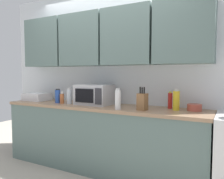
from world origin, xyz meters
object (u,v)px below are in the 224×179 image
Objects in this scene: bottle_white_jar at (118,99)px; bowl_ceramic_small at (194,107)px; bottle_spice_jar at (62,98)px; bottle_blue_cleaner at (58,96)px; microwave at (94,95)px; bottle_yellow_mustard at (176,100)px; knife_block at (142,101)px; dish_rack at (37,97)px; bottle_red_sauce at (170,101)px; bottle_clear_tall at (69,96)px.

bottle_white_jar reaches higher than bowl_ceramic_small.
bottle_blue_cleaner is at bearing 169.26° from bottle_spice_jar.
bottle_blue_cleaner is at bearing -168.93° from microwave.
bottle_white_jar is at bearing -157.61° from bottle_yellow_mustard.
knife_block is 0.40m from bottle_yellow_mustard.
knife_block is at bearing -0.72° from bottle_spice_jar.
microwave is 2.29× the size of bottle_blue_cleaner.
dish_rack is 1.37× the size of knife_block.
microwave is 2.83× the size of bottle_spice_jar.
bottle_white_jar reaches higher than bottle_red_sauce.
bowl_ceramic_small is at bearing 7.24° from bottle_spice_jar.
dish_rack is 1.79× the size of bottle_red_sauce.
bottle_clear_tall is 0.85m from bottle_white_jar.
bottle_blue_cleaner is 1.62m from bottle_red_sauce.
bottle_yellow_mustard is at bearing 1.59° from dish_rack.
bowl_ceramic_small is at bearing 23.70° from knife_block.
bottle_yellow_mustard is (1.48, 0.14, 0.01)m from bottle_clear_tall.
bottle_red_sauce is 0.85× the size of bottle_yellow_mustard.
bottle_spice_jar is (-1.24, 0.02, -0.03)m from knife_block.
bottle_yellow_mustard is (1.70, 0.15, 0.02)m from bottle_blue_cleaner.
bottle_blue_cleaner is (-1.34, 0.03, -0.00)m from knife_block.
knife_block reaches higher than bottle_spice_jar.
dish_rack is 1.65× the size of bottle_clear_tall.
bowl_ceramic_small is (2.41, 0.13, -0.02)m from dish_rack.
microwave reaches higher than bottle_clear_tall.
bottle_red_sauce is (1.03, 0.13, -0.04)m from microwave.
bottle_spice_jar is 1.81m from bowl_ceramic_small.
bottle_yellow_mustard is (2.21, 0.06, 0.06)m from dish_rack.
bottle_yellow_mustard is (1.60, 0.16, 0.04)m from bottle_spice_jar.
bottle_white_jar is at bearing -158.61° from bowl_ceramic_small.
knife_block is at bearing -153.37° from bottle_yellow_mustard.
bowl_ceramic_small is (0.20, 0.06, -0.08)m from bottle_yellow_mustard.
knife_block reaches higher than bottle_white_jar.
bottle_blue_cleaner is (-0.57, -0.11, -0.04)m from microwave.
bowl_ceramic_small is at bearing 4.25° from microwave.
bottle_yellow_mustard is (0.10, -0.10, 0.02)m from bottle_red_sauce.
bottle_spice_jar is 1.02× the size of bowl_ceramic_small.
bottle_clear_tall is 1.41m from bottle_red_sauce.
bottle_white_jar is (0.48, -0.23, -0.02)m from microwave.
knife_block is (0.77, -0.15, -0.04)m from microwave.
dish_rack reaches higher than bowl_ceramic_small.
dish_rack is 0.74m from bottle_clear_tall.
bowl_ceramic_small is (0.29, -0.04, -0.06)m from bottle_red_sauce.
bottle_clear_tall is at bearing -162.88° from microwave.
dish_rack is at bearing 172.63° from bottle_white_jar.
bottle_clear_tall is at bearing 0.42° from bottle_blue_cleaner.
microwave is 0.38m from bottle_clear_tall.
bottle_white_jar reaches higher than bottle_yellow_mustard.
bottle_red_sauce is at bearing 173.12° from bowl_ceramic_small.
microwave reaches higher than bottle_white_jar.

